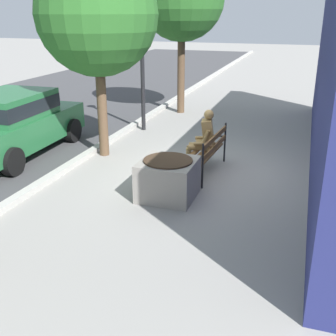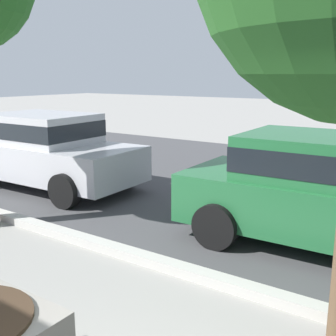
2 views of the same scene
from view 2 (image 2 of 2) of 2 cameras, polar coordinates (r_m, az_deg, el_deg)
The scene contains 3 objects.
curb_stone at distance 4.64m, azimuth 18.74°, elevation -17.64°, with size 60.00×0.20×0.12m, color #B2AFA8.
parked_car_silver at distance 9.16m, azimuth -16.28°, elevation 2.61°, with size 4.15×2.01×1.56m.
parked_car_green at distance 6.05m, azimuth 21.18°, elevation -2.68°, with size 4.15×2.01×1.56m.
Camera 2 is at (0.95, -1.03, 2.34)m, focal length 44.68 mm.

